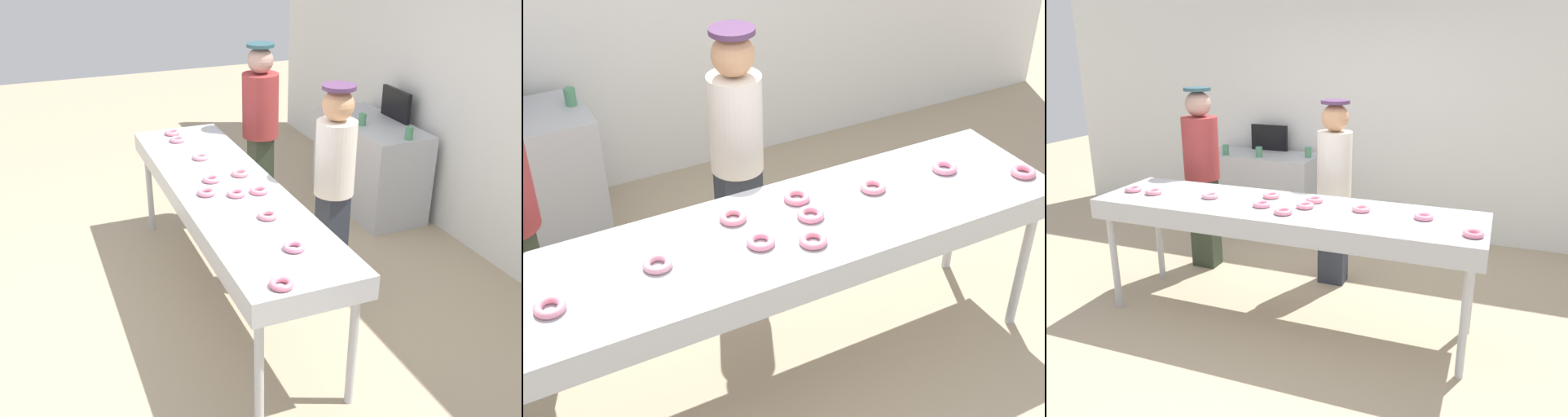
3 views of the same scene
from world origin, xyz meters
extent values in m
plane|color=tan|center=(0.00, 0.00, 0.00)|extent=(16.00, 16.00, 0.00)
cube|color=white|center=(0.00, 2.37, 1.47)|extent=(8.00, 0.12, 2.94)
cube|color=#B7BABF|center=(0.00, 0.00, 0.88)|extent=(2.98, 0.76, 0.16)
cube|color=slate|center=(0.00, 0.00, 0.92)|extent=(2.53, 0.53, 0.08)
cylinder|color=#B7BABF|center=(-1.39, -0.30, 0.40)|extent=(0.06, 0.06, 0.80)
cylinder|color=#B7BABF|center=(1.39, -0.30, 0.40)|extent=(0.06, 0.06, 0.80)
cylinder|color=#B7BABF|center=(-1.39, 0.30, 0.40)|extent=(0.06, 0.06, 0.80)
cylinder|color=#B7BABF|center=(1.39, 0.30, 0.40)|extent=(0.06, 0.06, 0.80)
torus|color=pink|center=(-0.62, -0.01, 0.98)|extent=(0.18, 0.18, 0.04)
torus|color=pink|center=(1.04, 0.06, 0.98)|extent=(0.15, 0.15, 0.04)
torus|color=pink|center=(-1.32, -0.07, 0.98)|extent=(0.19, 0.19, 0.04)
torus|color=pink|center=(-0.17, 0.17, 0.98)|extent=(0.17, 0.17, 0.04)
torus|color=pink|center=(0.08, -0.18, 0.98)|extent=(0.19, 0.19, 0.04)
torus|color=pink|center=(-0.14, -0.07, 0.98)|extent=(0.19, 0.19, 0.04)
torus|color=pink|center=(0.59, 0.08, 0.98)|extent=(0.15, 0.15, 0.04)
torus|color=pink|center=(-1.11, -0.07, 0.98)|extent=(0.19, 0.19, 0.04)
torus|color=pink|center=(0.19, 0.18, 0.98)|extent=(0.18, 0.18, 0.04)
torus|color=pink|center=(1.39, -0.17, 0.98)|extent=(0.18, 0.18, 0.04)
torus|color=pink|center=(0.17, 0.01, 0.98)|extent=(0.16, 0.16, 0.04)
cube|color=#2E3829|center=(-1.16, 0.73, 0.45)|extent=(0.24, 0.18, 0.89)
cylinder|color=#993333|center=(-1.16, 0.73, 1.19)|extent=(0.34, 0.34, 0.59)
sphere|color=tan|center=(-1.16, 0.73, 1.60)|extent=(0.24, 0.24, 0.24)
cylinder|color=#2B4C56|center=(-1.16, 0.73, 1.73)|extent=(0.25, 0.25, 0.03)
cube|color=#2A303B|center=(0.14, 0.81, 0.42)|extent=(0.24, 0.18, 0.83)
cylinder|color=silver|center=(0.14, 0.81, 1.12)|extent=(0.30, 0.30, 0.57)
sphere|color=tan|center=(0.14, 0.81, 1.52)|extent=(0.24, 0.24, 0.24)
cylinder|color=#503155|center=(0.14, 0.81, 1.66)|extent=(0.25, 0.25, 0.03)
cube|color=#B7BABF|center=(-1.11, 1.92, 0.45)|extent=(1.33, 0.61, 0.91)
cylinder|color=#4C8C66|center=(-1.05, 1.76, 0.96)|extent=(0.07, 0.07, 0.12)
cylinder|color=#4C8C66|center=(-1.46, 1.74, 0.96)|extent=(0.07, 0.07, 0.12)
cylinder|color=#4C8C66|center=(-0.53, 1.94, 0.96)|extent=(0.07, 0.07, 0.12)
cube|color=black|center=(-1.11, 2.17, 1.06)|extent=(0.46, 0.04, 0.30)
camera|label=1|loc=(3.93, -1.32, 2.75)|focal=42.38mm
camera|label=2|loc=(-1.30, -2.49, 2.96)|focal=49.47mm
camera|label=3|loc=(1.49, -3.41, 2.12)|focal=35.59mm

